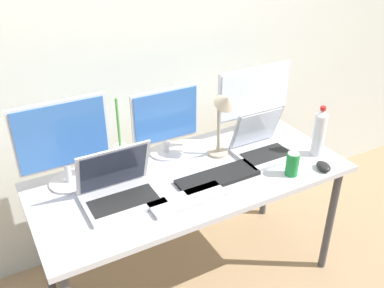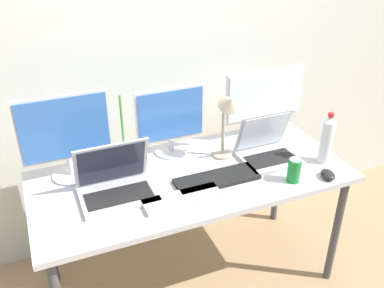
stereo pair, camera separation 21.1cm
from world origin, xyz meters
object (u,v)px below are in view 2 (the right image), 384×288
(monitor_center, at_px, (171,120))
(monitor_right, at_px, (264,100))
(soda_can_near_keyboard, at_px, (294,170))
(keyboard_aux, at_px, (182,199))
(laptop_silver, at_px, (116,183))
(mouse_by_keyboard, at_px, (328,175))
(water_bottle, at_px, (327,140))
(keyboard_main, at_px, (217,179))
(work_desk, at_px, (192,185))
(desk_lamp, at_px, (228,114))
(bamboo_vase, at_px, (124,149))
(monitor_left, at_px, (65,134))
(laptop_secondary, at_px, (267,148))

(monitor_center, bearing_deg, monitor_right, -0.13)
(soda_can_near_keyboard, bearing_deg, keyboard_aux, 174.18)
(monitor_right, relative_size, laptop_silver, 1.40)
(keyboard_aux, bearing_deg, mouse_by_keyboard, -8.12)
(soda_can_near_keyboard, bearing_deg, water_bottle, 19.74)
(keyboard_main, xyz_separation_m, keyboard_aux, (-0.22, -0.09, 0.00))
(monitor_right, distance_m, water_bottle, 0.44)
(work_desk, relative_size, monitor_center, 4.22)
(soda_can_near_keyboard, height_order, desk_lamp, desk_lamp)
(monitor_right, height_order, soda_can_near_keyboard, monitor_right)
(monitor_center, relative_size, monitor_right, 0.77)
(mouse_by_keyboard, xyz_separation_m, soda_can_near_keyboard, (-0.18, 0.04, 0.04))
(laptop_silver, distance_m, keyboard_aux, 0.33)
(bamboo_vase, bearing_deg, water_bottle, -22.64)
(monitor_right, xyz_separation_m, mouse_by_keyboard, (0.06, -0.55, -0.20))
(work_desk, xyz_separation_m, monitor_right, (0.56, 0.26, 0.28))
(laptop_silver, height_order, bamboo_vase, bamboo_vase)
(water_bottle, bearing_deg, monitor_center, 150.19)
(keyboard_main, distance_m, desk_lamp, 0.34)
(keyboard_main, bearing_deg, water_bottle, -5.22)
(keyboard_aux, distance_m, bamboo_vase, 0.48)
(desk_lamp, bearing_deg, monitor_left, 169.20)
(soda_can_near_keyboard, bearing_deg, work_desk, 151.07)
(desk_lamp, bearing_deg, monitor_right, 29.10)
(desk_lamp, bearing_deg, work_desk, -162.90)
(desk_lamp, bearing_deg, laptop_secondary, -17.47)
(laptop_silver, bearing_deg, monitor_right, 15.73)
(soda_can_near_keyboard, bearing_deg, bamboo_vase, 145.40)
(mouse_by_keyboard, height_order, bamboo_vase, bamboo_vase)
(keyboard_aux, height_order, soda_can_near_keyboard, soda_can_near_keyboard)
(monitor_center, height_order, desk_lamp, desk_lamp)
(monitor_left, bearing_deg, laptop_secondary, -12.23)
(mouse_by_keyboard, xyz_separation_m, bamboo_vase, (-0.91, 0.55, 0.06))
(desk_lamp, bearing_deg, monitor_center, 142.57)
(monitor_left, bearing_deg, water_bottle, -16.49)
(water_bottle, bearing_deg, monitor_left, 163.51)
(monitor_left, distance_m, keyboard_aux, 0.65)
(laptop_silver, distance_m, laptop_secondary, 0.84)
(work_desk, bearing_deg, keyboard_main, -46.51)
(keyboard_aux, height_order, bamboo_vase, bamboo_vase)
(monitor_right, bearing_deg, soda_can_near_keyboard, -103.12)
(monitor_left, xyz_separation_m, soda_can_near_keyboard, (1.02, -0.47, -0.18))
(work_desk, relative_size, monitor_right, 3.26)
(laptop_secondary, bearing_deg, monitor_right, 64.11)
(laptop_secondary, bearing_deg, desk_lamp, 162.53)
(monitor_center, distance_m, laptop_silver, 0.49)
(mouse_by_keyboard, distance_m, soda_can_near_keyboard, 0.19)
(monitor_right, xyz_separation_m, water_bottle, (0.14, -0.41, -0.08))
(monitor_right, xyz_separation_m, bamboo_vase, (-0.85, -0.00, -0.14))
(monitor_left, xyz_separation_m, monitor_center, (0.55, 0.04, -0.04))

